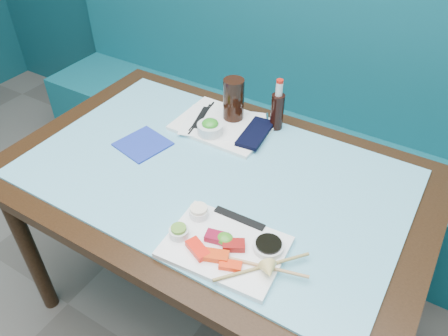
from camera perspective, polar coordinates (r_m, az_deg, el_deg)
The scene contains 34 objects.
booth_bench at distance 2.27m, azimuth 10.23°, elevation 3.79°, with size 3.00×0.56×1.17m.
dining_table at distance 1.49m, azimuth -1.35°, elevation -3.20°, with size 1.40×0.90×0.75m.
glass_top at distance 1.43m, azimuth -1.40°, elevation -0.64°, with size 1.22×0.76×0.01m, color #67B5CE.
sashimi_plate at distance 1.19m, azimuth 0.10°, elevation -10.29°, with size 0.32×0.23×0.02m, color white.
salmon_left at distance 1.17m, azimuth -3.45°, elevation -10.52°, with size 0.07×0.04×0.02m, color red.
salmon_mid at distance 1.15m, azimuth -1.21°, elevation -11.37°, with size 0.07×0.04×0.02m, color red.
salmon_right at distance 1.14m, azimuth 0.83°, elevation -12.61°, with size 0.06×0.03×0.01m, color #FE2F0A.
tuna_left at distance 1.19m, azimuth -1.02°, elevation -9.01°, with size 0.06×0.04×0.02m, color maroon.
tuna_right at distance 1.18m, azimuth 1.29°, elevation -10.05°, with size 0.06×0.04×0.02m, color maroon.
seaweed_garnish at distance 1.19m, azimuth 0.14°, elevation -9.22°, with size 0.05×0.04×0.03m, color #3F8D20.
ramekin_wasabi at distance 1.21m, azimuth -5.90°, elevation -8.36°, with size 0.05×0.05×0.02m, color silver.
wasabi_fill at distance 1.20m, azimuth -5.95°, elevation -7.85°, with size 0.04×0.04×0.01m, color #5C922F.
ramekin_ginger at distance 1.26m, azimuth -3.30°, elevation -5.86°, with size 0.06×0.06×0.02m, color white.
ginger_fill at distance 1.24m, azimuth -3.33°, elevation -5.32°, with size 0.05×0.05×0.01m, color white.
soy_dish at distance 1.18m, azimuth 5.82°, elevation -10.16°, with size 0.08×0.08×0.02m, color silver.
soy_fill at distance 1.17m, azimuth 5.85°, elevation -9.80°, with size 0.07×0.07×0.01m, color black.
lemon_wedge at distance 1.11m, azimuth 5.85°, elevation -13.16°, with size 0.05×0.05×0.04m, color #EECF71.
chopstick_sleeve at distance 1.25m, azimuth 2.02°, elevation -6.56°, with size 0.16×0.02×0.00m, color black.
wooden_chopstick_a at distance 1.14m, azimuth 4.53°, elevation -12.53°, with size 0.01×0.01×0.26m, color tan.
wooden_chopstick_b at distance 1.14m, azimuth 4.98°, elevation -12.73°, with size 0.01×0.01×0.26m, color #998348.
serving_tray at distance 1.63m, azimuth -0.07°, elevation 5.61°, with size 0.34×0.26×0.01m, color white.
paper_placemat at distance 1.63m, azimuth -0.07°, elevation 5.82°, with size 0.30×0.21×0.00m, color white.
seaweed_bowl at distance 1.57m, azimuth -1.81°, elevation 5.16°, with size 0.09×0.09×0.04m, color silver.
seaweed_salad at distance 1.56m, azimuth -1.83°, elevation 5.82°, with size 0.06×0.06×0.03m, color #2B9121.
cola_glass at distance 1.62m, azimuth 1.25°, elevation 8.95°, with size 0.08×0.08×0.16m, color black.
navy_pouch at distance 1.57m, azimuth 4.14°, elevation 4.57°, with size 0.08×0.19×0.01m, color black.
fork at distance 1.66m, azimuth 5.68°, elevation 6.34°, with size 0.01×0.01×0.08m, color white.
black_chopstick_a at distance 1.67m, azimuth -3.18°, elevation 6.68°, with size 0.01×0.01×0.20m, color black.
black_chopstick_b at distance 1.66m, azimuth -2.95°, elevation 6.62°, with size 0.01×0.01×0.24m, color black.
tray_sleeve at distance 1.67m, azimuth -3.06°, elevation 6.63°, with size 0.02×0.15×0.00m, color black.
cola_bottle_body at distance 1.61m, azimuth 6.95°, elevation 7.31°, with size 0.05×0.05×0.14m, color black.
cola_bottle_neck at distance 1.56m, azimuth 7.22°, elevation 10.21°, with size 0.03×0.03×0.05m, color silver.
cola_bottle_cap at distance 1.55m, azimuth 7.31°, elevation 11.18°, with size 0.02×0.02×0.01m, color #B9170B.
blue_napkin at distance 1.57m, azimuth -10.55°, elevation 3.09°, with size 0.16×0.16×0.01m, color #1B2F98.
Camera 1 is at (0.60, 0.54, 1.68)m, focal length 35.00 mm.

